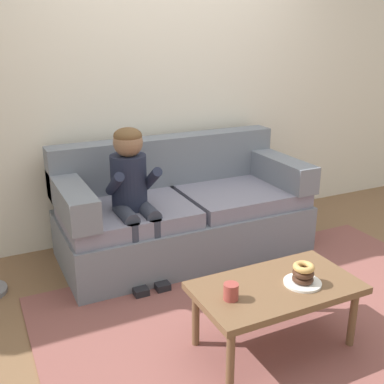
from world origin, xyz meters
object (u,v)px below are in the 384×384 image
mug (231,292)px  donut (303,279)px  person_child (133,189)px  couch (182,213)px  toy_controller (278,276)px  coffee_table (276,292)px

mug → donut: bearing=-4.8°
person_child → mug: bearing=-84.2°
mug → person_child: bearing=95.8°
couch → mug: size_ratio=21.76×
couch → donut: 1.43m
couch → person_child: size_ratio=1.78×
person_child → toy_controller: 1.24m
donut → couch: bearing=93.4°
mug → toy_controller: size_ratio=0.40×
coffee_table → toy_controller: bearing=51.9°
person_child → donut: (0.56, -1.22, -0.24)m
coffee_table → toy_controller: size_ratio=4.09×
person_child → toy_controller: person_child is taller
couch → coffee_table: couch is taller
donut → mug: mug is taller
person_child → donut: size_ratio=9.18×
coffee_table → donut: bearing=-22.1°
couch → coffee_table: size_ratio=2.12×
coffee_table → person_child: bearing=109.9°
mug → toy_controller: mug is taller
coffee_table → toy_controller: (0.49, 0.62, -0.33)m
person_child → mug: (0.12, -1.19, -0.22)m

